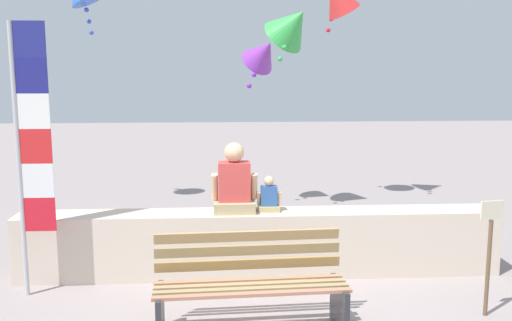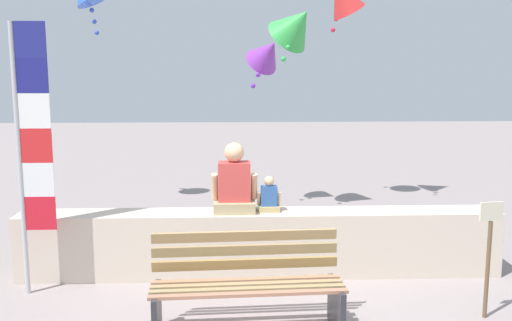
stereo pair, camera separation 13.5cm
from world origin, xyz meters
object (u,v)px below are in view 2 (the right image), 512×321
(person_adult, at_px, (234,185))
(flag_banner, at_px, (29,142))
(park_bench, at_px, (247,286))
(kite_purple, at_px, (268,53))
(sign_post, at_px, (489,249))
(kite_green, at_px, (297,25))
(person_child, at_px, (269,197))

(person_adult, height_order, flag_banner, flag_banner)
(park_bench, height_order, kite_purple, kite_purple)
(person_adult, xyz_separation_m, sign_post, (2.43, -1.29, -0.38))
(kite_green, xyz_separation_m, sign_post, (1.43, -4.05, -2.38))
(kite_purple, bearing_deg, park_bench, -95.58)
(kite_green, distance_m, kite_purple, 0.74)
(person_adult, relative_size, sign_post, 0.70)
(person_child, xyz_separation_m, kite_green, (0.60, 2.76, 2.15))
(flag_banner, xyz_separation_m, sign_post, (4.55, -0.79, -0.95))
(flag_banner, bearing_deg, sign_post, -9.84)
(flag_banner, relative_size, kite_green, 2.53)
(park_bench, relative_size, kite_purple, 1.88)
(sign_post, bearing_deg, park_bench, -175.80)
(kite_purple, distance_m, sign_post, 5.22)
(person_child, height_order, kite_purple, kite_purple)
(flag_banner, xyz_separation_m, kite_purple, (2.68, 3.68, 0.99))
(park_bench, height_order, person_child, person_child)
(flag_banner, bearing_deg, person_adult, 13.24)
(flag_banner, distance_m, kite_green, 4.73)
(park_bench, distance_m, kite_purple, 5.16)
(kite_purple, bearing_deg, person_adult, -100.07)
(kite_green, bearing_deg, park_bench, -101.87)
(person_adult, xyz_separation_m, person_child, (0.40, 0.00, -0.15))
(person_child, height_order, kite_green, kite_green)
(park_bench, bearing_deg, person_child, 78.77)
(person_child, relative_size, flag_banner, 0.14)
(kite_purple, relative_size, sign_post, 0.82)
(sign_post, bearing_deg, person_child, 147.60)
(kite_green, xyz_separation_m, kite_purple, (-0.43, 0.42, -0.43))
(person_adult, bearing_deg, kite_green, 70.14)
(park_bench, bearing_deg, kite_green, 78.13)
(flag_banner, relative_size, sign_post, 2.48)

